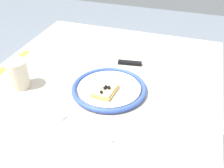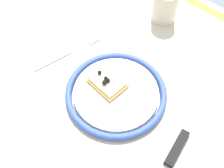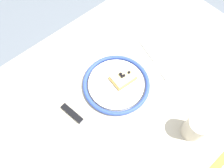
# 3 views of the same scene
# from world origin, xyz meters

# --- Properties ---
(ground_plane) EXTENTS (6.00, 6.00, 0.00)m
(ground_plane) POSITION_xyz_m (0.00, 0.00, 0.00)
(ground_plane) COLOR slate
(dining_table) EXTENTS (1.09, 0.81, 0.73)m
(dining_table) POSITION_xyz_m (0.00, 0.00, 0.65)
(dining_table) COLOR #BCB29E
(dining_table) RESTS_ON ground_plane
(plate) EXTENTS (0.25, 0.25, 0.02)m
(plate) POSITION_xyz_m (0.05, -0.05, 0.74)
(plate) COLOR white
(plate) RESTS_ON dining_table
(pizza_slice_near) EXTENTS (0.09, 0.07, 0.03)m
(pizza_slice_near) POSITION_xyz_m (0.02, -0.04, 0.76)
(pizza_slice_near) COLOR tan
(pizza_slice_near) RESTS_ON plate
(knife) EXTENTS (0.05, 0.24, 0.01)m
(knife) POSITION_xyz_m (0.23, -0.03, 0.74)
(knife) COLOR silver
(knife) RESTS_ON dining_table
(fork) EXTENTS (0.07, 0.20, 0.00)m
(fork) POSITION_xyz_m (-0.13, -0.03, 0.73)
(fork) COLOR #BCBCBC
(fork) RESTS_ON dining_table
(cup) EXTENTS (0.07, 0.07, 0.10)m
(cup) POSITION_xyz_m (-0.02, 0.25, 0.78)
(cup) COLOR beige
(cup) RESTS_ON dining_table
(measuring_tape) EXTENTS (0.27, 0.03, 0.00)m
(measuring_tape) POSITION_xyz_m (0.07, 0.37, 0.73)
(measuring_tape) COLOR yellow
(measuring_tape) RESTS_ON dining_table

